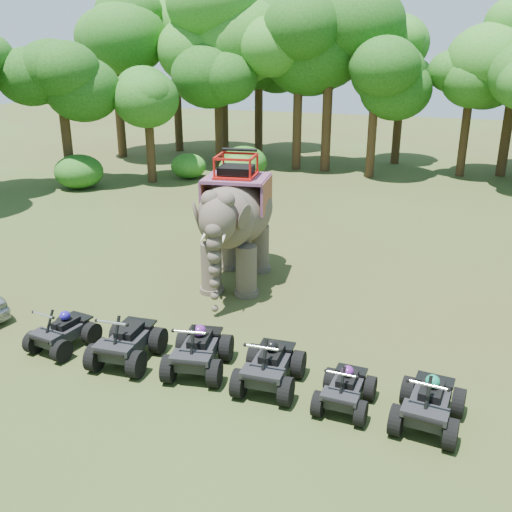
{
  "coord_description": "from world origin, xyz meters",
  "views": [
    {
      "loc": [
        4.98,
        -12.72,
        7.32
      ],
      "look_at": [
        0.0,
        1.2,
        1.9
      ],
      "focal_mm": 40.0,
      "sensor_mm": 36.0,
      "label": 1
    }
  ],
  "objects": [
    {
      "name": "atv_4",
      "position": [
        3.26,
        -2.21,
        0.57
      ],
      "size": [
        1.17,
        1.57,
        1.14
      ],
      "primitive_type": null,
      "rotation": [
        0.0,
        0.0,
        -0.04
      ],
      "color": "black",
      "rests_on": "ground"
    },
    {
      "name": "tree_30",
      "position": [
        -2.95,
        22.32,
        4.84
      ],
      "size": [
        6.77,
        6.77,
        9.67
      ],
      "primitive_type": null,
      "color": "#195114",
      "rests_on": "ground"
    },
    {
      "name": "atv_2",
      "position": [
        -0.35,
        -1.91,
        0.69
      ],
      "size": [
        1.64,
        2.05,
        1.37
      ],
      "primitive_type": null,
      "rotation": [
        0.0,
        0.0,
        0.17
      ],
      "color": "black",
      "rests_on": "ground"
    },
    {
      "name": "elephant",
      "position": [
        -1.54,
        3.61,
        2.14
      ],
      "size": [
        2.95,
        5.37,
        4.28
      ],
      "primitive_type": null,
      "rotation": [
        0.0,
        0.0,
        0.14
      ],
      "color": "#4E4439",
      "rests_on": "ground"
    },
    {
      "name": "tree_24",
      "position": [
        -11.61,
        15.84,
        3.37
      ],
      "size": [
        4.72,
        4.72,
        6.74
      ],
      "primitive_type": null,
      "color": "#195114",
      "rests_on": "ground"
    },
    {
      "name": "tree_23",
      "position": [
        -15.46,
        13.51,
        3.94
      ],
      "size": [
        5.52,
        5.52,
        7.89
      ],
      "primitive_type": null,
      "color": "#195114",
      "rests_on": "ground"
    },
    {
      "name": "atv_1",
      "position": [
        -2.19,
        -2.1,
        0.69
      ],
      "size": [
        1.48,
        1.95,
        1.38
      ],
      "primitive_type": null,
      "rotation": [
        0.0,
        0.0,
        0.06
      ],
      "color": "black",
      "rests_on": "ground"
    },
    {
      "name": "tree_31",
      "position": [
        -17.65,
        22.33,
        5.22
      ],
      "size": [
        7.31,
        7.31,
        10.44
      ],
      "primitive_type": null,
      "color": "#195114",
      "rests_on": "ground"
    },
    {
      "name": "tree_34",
      "position": [
        -9.0,
        26.91,
        4.68
      ],
      "size": [
        6.55,
        6.55,
        9.35
      ],
      "primitive_type": null,
      "color": "#195114",
      "rests_on": "ground"
    },
    {
      "name": "tree_28",
      "position": [
        0.91,
        26.35,
        4.21
      ],
      "size": [
        5.9,
        5.9,
        8.43
      ],
      "primitive_type": null,
      "color": "#195114",
      "rests_on": "ground"
    },
    {
      "name": "tree_0",
      "position": [
        0.0,
        21.39,
        3.58
      ],
      "size": [
        5.01,
        5.01,
        7.16
      ],
      "primitive_type": null,
      "color": "#195114",
      "rests_on": "ground"
    },
    {
      "name": "tree_29",
      "position": [
        7.44,
        24.45,
        4.62
      ],
      "size": [
        6.47,
        6.47,
        9.25
      ],
      "primitive_type": null,
      "color": "#195114",
      "rests_on": "ground"
    },
    {
      "name": "atv_5",
      "position": [
        4.98,
        -2.25,
        0.66
      ],
      "size": [
        1.46,
        1.89,
        1.31
      ],
      "primitive_type": null,
      "rotation": [
        0.0,
        0.0,
        -0.1
      ],
      "color": "black",
      "rests_on": "ground"
    },
    {
      "name": "ground",
      "position": [
        0.0,
        0.0,
        0.0
      ],
      "size": [
        110.0,
        110.0,
        0.0
      ],
      "primitive_type": "plane",
      "color": "#47381E",
      "rests_on": "ground"
    },
    {
      "name": "tree_25",
      "position": [
        -9.77,
        21.45,
        3.94
      ],
      "size": [
        5.51,
        5.51,
        7.88
      ],
      "primitive_type": null,
      "color": "#195114",
      "rests_on": "ground"
    },
    {
      "name": "atv_0",
      "position": [
        -4.1,
        -2.1,
        0.6
      ],
      "size": [
        1.41,
        1.78,
        1.2
      ],
      "primitive_type": null,
      "rotation": [
        0.0,
        0.0,
        -0.15
      ],
      "color": "black",
      "rests_on": "ground"
    },
    {
      "name": "atv_3",
      "position": [
        1.47,
        -1.99,
        0.68
      ],
      "size": [
        1.41,
        1.88,
        1.36
      ],
      "primitive_type": null,
      "rotation": [
        0.0,
        0.0,
        0.04
      ],
      "color": "black",
      "rests_on": "ground"
    },
    {
      "name": "tree_38",
      "position": [
        -14.98,
        25.94,
        4.71
      ],
      "size": [
        6.59,
        6.59,
        9.42
      ],
      "primitive_type": null,
      "color": "#195114",
      "rests_on": "ground"
    },
    {
      "name": "tree_26",
      "position": [
        -4.8,
        22.27,
        4.36
      ],
      "size": [
        6.1,
        6.1,
        8.72
      ],
      "primitive_type": null,
      "color": "#195114",
      "rests_on": "ground"
    },
    {
      "name": "tree_27",
      "position": [
        -10.09,
        23.02,
        5.29
      ],
      "size": [
        7.41,
        7.41,
        10.58
      ],
      "primitive_type": null,
      "color": "#195114",
      "rests_on": "ground"
    },
    {
      "name": "tree_1",
      "position": [
        5.11,
        23.57,
        3.33
      ],
      "size": [
        4.66,
        4.66,
        6.65
      ],
      "primitive_type": null,
      "color": "#195114",
      "rests_on": "ground"
    }
  ]
}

